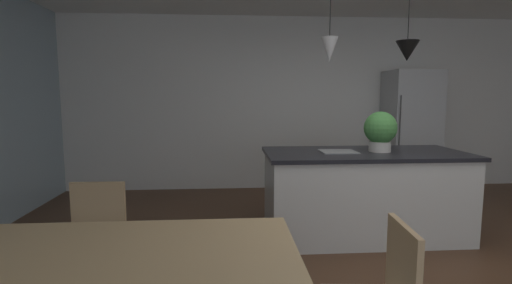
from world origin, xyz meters
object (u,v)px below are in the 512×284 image
at_px(chair_far_left, 93,243).
at_px(potted_plant_on_island, 380,130).
at_px(kitchen_island, 364,193).
at_px(refrigerator, 410,132).
at_px(dining_table, 110,272).

bearing_deg(chair_far_left, potted_plant_on_island, 26.13).
height_order(chair_far_left, kitchen_island, kitchen_island).
bearing_deg(refrigerator, potted_plant_on_island, -123.90).
height_order(dining_table, chair_far_left, chair_far_left).
xyz_separation_m(chair_far_left, potted_plant_on_island, (2.50, 1.23, 0.65)).
distance_m(refrigerator, potted_plant_on_island, 2.21).
relative_size(refrigerator, potted_plant_on_island, 4.46).
bearing_deg(kitchen_island, chair_far_left, -152.40).
bearing_deg(refrigerator, kitchen_island, -127.11).
distance_m(dining_table, kitchen_island, 2.88).
height_order(kitchen_island, potted_plant_on_island, potted_plant_on_island).
distance_m(dining_table, chair_far_left, 0.98).
relative_size(kitchen_island, potted_plant_on_island, 4.95).
height_order(dining_table, refrigerator, refrigerator).
distance_m(dining_table, potted_plant_on_island, 3.02).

